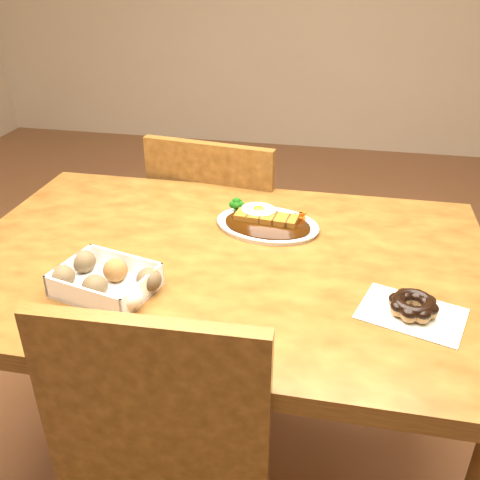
% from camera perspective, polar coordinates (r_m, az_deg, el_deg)
% --- Properties ---
extents(ground, '(6.00, 6.00, 0.00)m').
position_cam_1_polar(ground, '(1.72, -1.50, -23.73)').
color(ground, brown).
rests_on(ground, ground).
extents(table, '(1.20, 0.80, 0.75)m').
position_cam_1_polar(table, '(1.26, -1.88, -5.50)').
color(table, '#492A0E').
rests_on(table, ground).
extents(chair_far, '(0.47, 0.47, 0.87)m').
position_cam_1_polar(chair_far, '(1.82, -1.65, -0.25)').
color(chair_far, '#492A0E').
rests_on(chair_far, ground).
extents(katsu_curry_plate, '(0.28, 0.22, 0.05)m').
position_cam_1_polar(katsu_curry_plate, '(1.33, 2.79, 1.98)').
color(katsu_curry_plate, white).
rests_on(katsu_curry_plate, table).
extents(donut_box, '(0.23, 0.18, 0.05)m').
position_cam_1_polar(donut_box, '(1.11, -14.15, -4.09)').
color(donut_box, white).
rests_on(donut_box, table).
extents(pon_de_ring, '(0.22, 0.18, 0.04)m').
position_cam_1_polar(pon_de_ring, '(1.07, 17.97, -6.71)').
color(pon_de_ring, silver).
rests_on(pon_de_ring, table).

